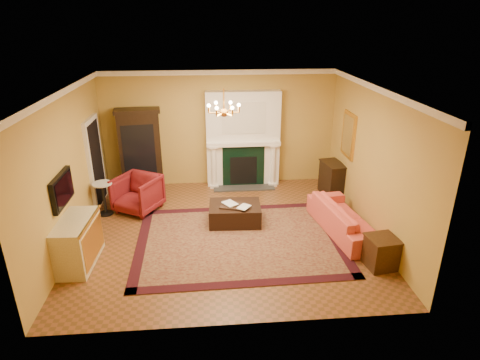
{
  "coord_description": "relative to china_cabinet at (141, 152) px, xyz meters",
  "views": [
    {
      "loc": [
        -0.33,
        -7.41,
        4.24
      ],
      "look_at": [
        0.33,
        0.3,
        1.05
      ],
      "focal_mm": 30.0,
      "sensor_mm": 36.0,
      "label": 1
    }
  ],
  "objects": [
    {
      "name": "console_table",
      "position": [
        4.81,
        -0.79,
        -0.61
      ],
      "size": [
        0.52,
        0.78,
        0.81
      ],
      "primitive_type": "cube",
      "rotation": [
        0.0,
        0.0,
        0.15
      ],
      "color": "black",
      "rests_on": "floor"
    },
    {
      "name": "ottoman_tray",
      "position": [
        2.19,
        -2.15,
        -0.57
      ],
      "size": [
        0.58,
        0.51,
        0.03
      ],
      "primitive_type": "cube",
      "rotation": [
        0.0,
        0.0,
        -0.29
      ],
      "color": "black",
      "rests_on": "leather_ottoman"
    },
    {
      "name": "floor",
      "position": [
        2.03,
        -2.49,
        -1.02
      ],
      "size": [
        6.0,
        5.5,
        0.02
      ],
      "primitive_type": "cube",
      "color": "brown",
      "rests_on": "ground"
    },
    {
      "name": "fireplace",
      "position": [
        2.63,
        0.08,
        0.18
      ],
      "size": [
        1.9,
        0.7,
        2.5
      ],
      "color": "white",
      "rests_on": "wall_back"
    },
    {
      "name": "ceiling",
      "position": [
        2.03,
        -2.49,
        2.0
      ],
      "size": [
        6.0,
        5.5,
        0.02
      ],
      "primitive_type": "cube",
      "color": "white",
      "rests_on": "wall_back"
    },
    {
      "name": "wall_back",
      "position": [
        2.03,
        0.27,
        0.49
      ],
      "size": [
        6.0,
        0.02,
        3.0
      ],
      "primitive_type": "cube",
      "color": "#B0893F",
      "rests_on": "floor"
    },
    {
      "name": "china_cabinet",
      "position": [
        0.0,
        0.0,
        0.0
      ],
      "size": [
        1.07,
        0.59,
        2.03
      ],
      "primitive_type": "cube",
      "rotation": [
        0.0,
        0.0,
        0.13
      ],
      "color": "black",
      "rests_on": "floor"
    },
    {
      "name": "wall_front",
      "position": [
        2.03,
        -5.25,
        0.49
      ],
      "size": [
        6.0,
        0.02,
        3.0
      ],
      "primitive_type": "cube",
      "color": "#B0893F",
      "rests_on": "floor"
    },
    {
      "name": "doorway",
      "position": [
        -0.93,
        -0.79,
        0.03
      ],
      "size": [
        0.08,
        1.05,
        2.1
      ],
      "color": "silver",
      "rests_on": "wall_left"
    },
    {
      "name": "crown_molding",
      "position": [
        2.03,
        -1.53,
        1.93
      ],
      "size": [
        6.0,
        5.5,
        0.12
      ],
      "color": "white",
      "rests_on": "ceiling"
    },
    {
      "name": "wall_right",
      "position": [
        5.04,
        -2.49,
        0.49
      ],
      "size": [
        0.02,
        5.5,
        3.0
      ],
      "primitive_type": "cube",
      "color": "#B0893F",
      "rests_on": "floor"
    },
    {
      "name": "leather_ottoman",
      "position": [
        2.25,
        -2.08,
        -0.79
      ],
      "size": [
        1.14,
        0.85,
        0.41
      ],
      "primitive_type": "cube",
      "rotation": [
        0.0,
        0.0,
        -0.05
      ],
      "color": "black",
      "rests_on": "oriental_rug"
    },
    {
      "name": "coral_sofa",
      "position": [
        4.53,
        -2.68,
        -0.6
      ],
      "size": [
        0.95,
        2.21,
        0.84
      ],
      "primitive_type": "imported",
      "rotation": [
        0.0,
        0.0,
        1.72
      ],
      "color": "#E55248",
      "rests_on": "floor"
    },
    {
      "name": "gilt_mirror",
      "position": [
        4.99,
        -1.09,
        0.64
      ],
      "size": [
        0.06,
        0.76,
        1.05
      ],
      "color": "gold",
      "rests_on": "wall_right"
    },
    {
      "name": "book_a",
      "position": [
        2.04,
        -2.18,
        -0.39
      ],
      "size": [
        0.22,
        0.16,
        0.32
      ],
      "primitive_type": "imported",
      "rotation": [
        0.0,
        0.0,
        0.58
      ],
      "color": "gray",
      "rests_on": "ottoman_tray"
    },
    {
      "name": "chandelier",
      "position": [
        2.03,
        -2.49,
        1.59
      ],
      "size": [
        0.63,
        0.55,
        0.53
      ],
      "color": "#CB8838",
      "rests_on": "ceiling"
    },
    {
      "name": "pedestal_table",
      "position": [
        -0.67,
        -1.44,
        -0.56
      ],
      "size": [
        0.44,
        0.44,
        0.78
      ],
      "color": "black",
      "rests_on": "floor"
    },
    {
      "name": "commode",
      "position": [
        -0.7,
        -3.41,
        -0.57
      ],
      "size": [
        0.61,
        1.21,
        0.88
      ],
      "primitive_type": "cube",
      "rotation": [
        0.0,
        0.0,
        -0.05
      ],
      "color": "beige",
      "rests_on": "floor"
    },
    {
      "name": "book_b",
      "position": [
        2.34,
        -2.24,
        -0.41
      ],
      "size": [
        0.19,
        0.15,
        0.3
      ],
      "primitive_type": "imported",
      "rotation": [
        0.0,
        0.0,
        -0.64
      ],
      "color": "gray",
      "rests_on": "ottoman_tray"
    },
    {
      "name": "tv_panel",
      "position": [
        -0.92,
        -3.09,
        0.34
      ],
      "size": [
        0.09,
        0.95,
        0.58
      ],
      "color": "black",
      "rests_on": "wall_left"
    },
    {
      "name": "end_table",
      "position": [
        4.75,
        -3.98,
        -0.73
      ],
      "size": [
        0.55,
        0.55,
        0.56
      ],
      "primitive_type": "cube",
      "rotation": [
        0.0,
        0.0,
        0.13
      ],
      "color": "#3D2310",
      "rests_on": "floor"
    },
    {
      "name": "wall_left",
      "position": [
        -0.98,
        -2.49,
        0.49
      ],
      "size": [
        0.02,
        5.5,
        3.0
      ],
      "primitive_type": "cube",
      "color": "#B0893F",
      "rests_on": "floor"
    },
    {
      "name": "oriental_rug",
      "position": [
        2.28,
        -2.87,
        -1.01
      ],
      "size": [
        4.16,
        3.16,
        0.02
      ],
      "primitive_type": "cube",
      "rotation": [
        0.0,
        0.0,
        0.02
      ],
      "color": "#3F0D0F",
      "rests_on": "floor"
    },
    {
      "name": "wingback_armchair",
      "position": [
        0.05,
        -1.3,
        -0.55
      ],
      "size": [
        1.2,
        1.18,
        0.93
      ],
      "primitive_type": "imported",
      "rotation": [
        0.0,
        0.0,
        -0.51
      ],
      "color": "maroon",
      "rests_on": "floor"
    },
    {
      "name": "topiary_right",
      "position": [
        3.27,
        0.04,
        0.44
      ],
      "size": [
        0.15,
        0.15,
        0.41
      ],
      "color": "gray",
      "rests_on": "fireplace"
    },
    {
      "name": "topiary_left",
      "position": [
        2.09,
        0.04,
        0.47
      ],
      "size": [
        0.17,
        0.17,
        0.46
      ],
      "color": "gray",
      "rests_on": "fireplace"
    }
  ]
}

